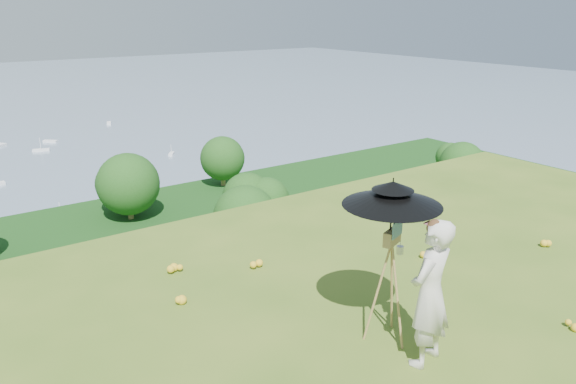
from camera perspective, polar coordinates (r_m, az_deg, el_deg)
shoreline_tier at (r=87.54m, az=-27.19°, el=-11.16°), size 170.00×28.00×8.00m
slope_trees at (r=42.64m, az=-22.63°, el=-9.72°), size 110.00×50.00×6.00m
painter at (r=6.62m, az=14.23°, el=-9.94°), size 0.74×0.58×1.78m
field_easel at (r=7.00m, az=10.26°, el=-8.87°), size 0.78×0.78×1.59m
sun_umbrella at (r=6.66m, az=10.47°, el=-1.82°), size 1.42×1.42×0.79m
painter_cap at (r=6.27m, az=14.82°, el=-3.14°), size 0.23×0.26×0.10m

